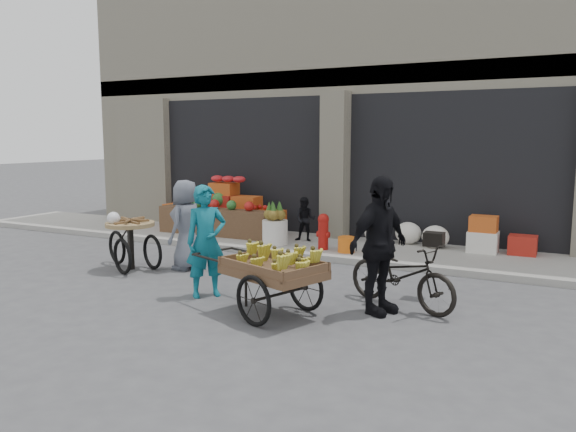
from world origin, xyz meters
The scene contains 15 objects.
ground centered at (0.00, 0.00, 0.00)m, with size 80.00×80.00×0.00m, color #424244.
sidewalk centered at (0.00, 4.10, 0.06)m, with size 18.00×2.20×0.12m, color gray.
building centered at (0.00, 8.03, 3.37)m, with size 14.00×6.45×7.00m.
fruit_display centered at (-2.48, 4.38, 0.67)m, with size 3.10×1.12×1.24m.
pineapple_bin centered at (-0.75, 3.60, 0.37)m, with size 0.52×0.52×0.50m, color silver.
fire_hydrant centered at (0.35, 3.55, 0.50)m, with size 0.22×0.22×0.71m.
orange_bucket centered at (0.85, 3.50, 0.27)m, with size 0.32×0.32×0.30m, color orange.
right_bay_goods centered at (2.61, 4.70, 0.41)m, with size 3.35×0.60×0.70m.
seated_person centered at (-0.35, 4.20, 0.58)m, with size 0.45×0.35×0.93m, color black.
banana_cart centered at (1.23, -0.18, 0.66)m, with size 2.32×1.51×0.90m.
vendor_woman centered at (-0.03, 0.16, 0.81)m, with size 0.59×0.39×1.63m, color #0F6477.
tricycle_cart centered at (-2.20, 0.95, 0.57)m, with size 1.45×1.09×0.95m.
vendor_grey centered at (-1.34, 1.42, 0.79)m, with size 0.77×0.50×1.57m, color slate.
bicycle centered at (2.64, 0.93, 0.45)m, with size 0.60×1.72×0.90m, color black.
cyclist centered at (2.44, 0.53, 0.91)m, with size 1.07×0.44×1.82m, color black.
Camera 1 is at (4.64, -6.39, 2.30)m, focal length 35.00 mm.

